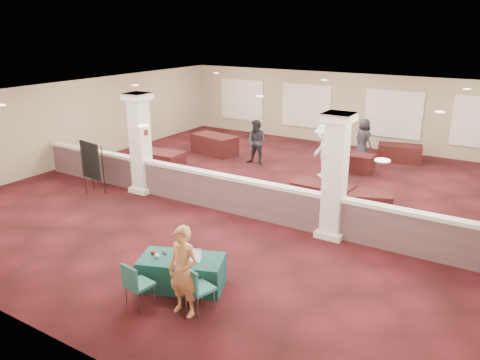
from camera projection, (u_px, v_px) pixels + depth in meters
The scene contains 33 objects.
ground at pixel (259, 197), 14.82m from camera, with size 16.00×16.00×0.00m, color #3F0F14.
wall_back at pixel (348, 110), 20.78m from camera, with size 16.00×0.04×3.20m, color gray.
wall_front at pixel (26, 250), 7.86m from camera, with size 16.00×0.04×3.20m, color gray.
wall_left at pixel (82, 121), 18.30m from camera, with size 0.04×16.00×3.20m, color gray.
ceiling at pixel (260, 96), 13.81m from camera, with size 16.00×16.00×0.02m, color white.
partition_wall at pixel (233, 194), 13.43m from camera, with size 15.60×0.28×1.10m.
column_left at pixel (140, 143), 14.84m from camera, with size 0.72×0.72×3.20m.
column_right at pixel (335, 175), 11.60m from camera, with size 0.72×0.72×3.20m.
sconce_left at pixel (133, 130), 14.86m from camera, with size 0.12×0.12×0.18m.
sconce_right at pixel (146, 132), 14.58m from camera, with size 0.12×0.12×0.18m.
near_table at pixel (182, 272), 9.66m from camera, with size 1.71×0.85×0.66m, color #103A37.
conf_chair_main at pixel (196, 286), 8.75m from camera, with size 0.58×0.58×0.93m.
conf_chair_side at pixel (135, 282), 8.88m from camera, with size 0.52×0.53×0.92m.
easel_board at pixel (90, 161), 14.84m from camera, with size 0.99×0.56×1.69m.
woman at pixel (183, 271), 8.59m from camera, with size 0.64×0.42×1.77m, color #E18C62.
far_table_front_left at pixel (158, 161), 17.29m from camera, with size 1.92×0.96×0.78m, color black.
far_table_front_center at pixel (322, 195), 13.96m from camera, with size 1.76×0.88×0.72m, color black.
far_table_front_right at pixel (360, 203), 13.38m from camera, with size 1.66×0.83×0.67m, color black.
far_table_back_left at pixel (214, 144), 19.70m from camera, with size 1.96×0.98×0.79m, color black.
far_table_back_center at pixel (351, 162), 17.43m from camera, with size 1.61×0.80×0.65m, color black.
far_table_back_right at pixel (400, 153), 18.59m from camera, with size 1.66×0.83×0.67m, color black.
attendee_a at pixel (257, 142), 18.09m from camera, with size 0.84×0.46×1.74m, color black.
attendee_b at pixel (323, 151), 16.50m from camera, with size 1.21×0.56×1.89m, color white.
attendee_c at pixel (340, 158), 16.35m from camera, with size 0.89×0.42×1.52m, color black.
attendee_d at pixel (363, 140), 18.59m from camera, with size 0.84×0.45×1.70m, color black.
laptop_base at pixel (194, 260), 9.47m from camera, with size 0.30×0.21×0.02m, color silver.
laptop_screen at pixel (195, 253), 9.53m from camera, with size 0.30×0.01×0.20m, color silver.
screen_glow at pixel (195, 254), 9.53m from camera, with size 0.27×0.00×0.17m, color silver.
knitting at pixel (180, 263), 9.34m from camera, with size 0.36×0.27×0.03m, color #B0641C.
yarn_cream at pixel (157, 256), 9.54m from camera, with size 0.10×0.10×0.10m, color beige.
yarn_red at pixel (153, 253), 9.69m from camera, with size 0.09×0.09×0.09m, color maroon.
yarn_grey at pixel (164, 252), 9.71m from camera, with size 0.09×0.09×0.09m, color #47474C.
scissors at pixel (206, 266), 9.22m from camera, with size 0.11×0.03×0.01m, color red.
Camera 1 is at (6.79, -12.14, 5.19)m, focal length 35.00 mm.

